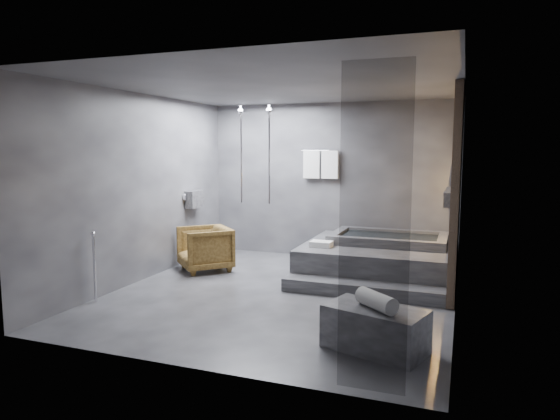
% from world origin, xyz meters
% --- Properties ---
extents(room, '(5.00, 5.04, 2.82)m').
position_xyz_m(room, '(0.40, 0.24, 1.73)').
color(room, '#29292B').
rests_on(room, ground).
extents(tub_deck, '(2.20, 2.00, 0.50)m').
position_xyz_m(tub_deck, '(1.05, 1.45, 0.25)').
color(tub_deck, '#2D2D30').
rests_on(tub_deck, ground).
extents(tub_step, '(2.20, 0.36, 0.18)m').
position_xyz_m(tub_step, '(1.05, 0.27, 0.09)').
color(tub_step, '#2D2D30').
rests_on(tub_step, ground).
extents(concrete_bench, '(1.08, 0.79, 0.43)m').
position_xyz_m(concrete_bench, '(1.52, -1.51, 0.22)').
color(concrete_bench, '#363639').
rests_on(concrete_bench, ground).
extents(driftwood_chair, '(1.10, 1.10, 0.72)m').
position_xyz_m(driftwood_chair, '(-1.65, 0.82, 0.36)').
color(driftwood_chair, '#3F2A0F').
rests_on(driftwood_chair, ground).
extents(rolled_towel, '(0.46, 0.44, 0.17)m').
position_xyz_m(rolled_towel, '(1.54, -1.55, 0.52)').
color(rolled_towel, white).
rests_on(rolled_towel, concrete_bench).
extents(deck_towel, '(0.33, 0.24, 0.09)m').
position_xyz_m(deck_towel, '(0.29, 0.95, 0.54)').
color(deck_towel, white).
rests_on(deck_towel, tub_deck).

